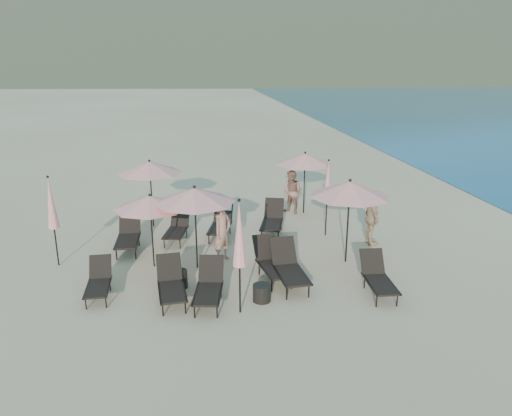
{
  "coord_description": "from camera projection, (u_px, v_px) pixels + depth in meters",
  "views": [
    {
      "loc": [
        -2.2,
        -11.43,
        5.83
      ],
      "look_at": [
        0.08,
        3.5,
        1.1
      ],
      "focal_mm": 35.0,
      "sensor_mm": 36.0,
      "label": 1
    }
  ],
  "objects": [
    {
      "name": "lounger_2",
      "position": [
        209.0,
        285.0,
        12.05
      ],
      "size": [
        0.9,
        1.73,
        0.95
      ],
      "rotation": [
        0.0,
        0.0,
        -0.17
      ],
      "color": "black",
      "rests_on": "ground"
    },
    {
      "name": "umbrella_open_2",
      "position": [
        350.0,
        189.0,
        13.86
      ],
      "size": [
        2.31,
        2.31,
        2.49
      ],
      "color": "black",
      "rests_on": "ground"
    },
    {
      "name": "umbrella_open_0",
      "position": [
        150.0,
        202.0,
        13.64
      ],
      "size": [
        2.0,
        2.0,
        2.15
      ],
      "color": "black",
      "rests_on": "ground"
    },
    {
      "name": "umbrella_open_4",
      "position": [
        305.0,
        159.0,
        18.28
      ],
      "size": [
        2.19,
        2.19,
        2.36
      ],
      "color": "black",
      "rests_on": "ground"
    },
    {
      "name": "beachgoer_c",
      "position": [
        372.0,
        218.0,
        15.57
      ],
      "size": [
        0.51,
        1.07,
        1.78
      ],
      "primitive_type": "imported",
      "rotation": [
        0.0,
        0.0,
        1.5
      ],
      "color": "tan",
      "rests_on": "ground"
    },
    {
      "name": "umbrella_closed_0",
      "position": [
        239.0,
        235.0,
        11.12
      ],
      "size": [
        0.33,
        0.33,
        2.78
      ],
      "color": "black",
      "rests_on": "ground"
    },
    {
      "name": "side_table_1",
      "position": [
        262.0,
        293.0,
        12.17
      ],
      "size": [
        0.45,
        0.45,
        0.43
      ],
      "primitive_type": "cylinder",
      "color": "black",
      "rests_on": "ground"
    },
    {
      "name": "umbrella_closed_1",
      "position": [
        328.0,
        183.0,
        16.08
      ],
      "size": [
        0.3,
        0.3,
        2.58
      ],
      "color": "black",
      "rests_on": "ground"
    },
    {
      "name": "lounger_9",
      "position": [
        272.0,
        219.0,
        16.75
      ],
      "size": [
        1.12,
        1.86,
        1.0
      ],
      "rotation": [
        0.0,
        0.0,
        -0.28
      ],
      "color": "black",
      "rests_on": "ground"
    },
    {
      "name": "ground",
      "position": [
        273.0,
        289.0,
        12.84
      ],
      "size": [
        800.0,
        800.0,
        0.0
      ],
      "primitive_type": "plane",
      "color": "#D6BA8C",
      "rests_on": "ground"
    },
    {
      "name": "lounger_1",
      "position": [
        171.0,
        283.0,
        12.16
      ],
      "size": [
        0.76,
        1.69,
        0.95
      ],
      "rotation": [
        0.0,
        0.0,
        0.08
      ],
      "color": "black",
      "rests_on": "ground"
    },
    {
      "name": "beachgoer_a",
      "position": [
        223.0,
        232.0,
        14.39
      ],
      "size": [
        0.75,
        0.74,
        1.75
      ],
      "primitive_type": "imported",
      "rotation": [
        0.0,
        0.0,
        0.77
      ],
      "color": "#A8755B",
      "rests_on": "ground"
    },
    {
      "name": "lounger_6",
      "position": [
        128.0,
        235.0,
        15.3
      ],
      "size": [
        0.71,
        1.76,
        1.01
      ],
      "rotation": [
        0.0,
        0.0,
        -0.02
      ],
      "color": "black",
      "rests_on": "ground"
    },
    {
      "name": "lounger_0",
      "position": [
        99.0,
        281.0,
        12.39
      ],
      "size": [
        0.59,
        1.48,
        0.84
      ],
      "rotation": [
        0.0,
        0.0,
        0.02
      ],
      "color": "black",
      "rests_on": "ground"
    },
    {
      "name": "side_table_0",
      "position": [
        180.0,
        279.0,
        12.86
      ],
      "size": [
        0.4,
        0.4,
        0.48
      ],
      "primitive_type": "cylinder",
      "color": "black",
      "rests_on": "ground"
    },
    {
      "name": "lounger_5",
      "position": [
        378.0,
        277.0,
        12.54
      ],
      "size": [
        0.72,
        1.64,
        0.92
      ],
      "rotation": [
        0.0,
        0.0,
        -0.07
      ],
      "color": "black",
      "rests_on": "ground"
    },
    {
      "name": "umbrella_open_1",
      "position": [
        195.0,
        195.0,
        13.49
      ],
      "size": [
        2.23,
        2.23,
        2.4
      ],
      "color": "black",
      "rests_on": "ground"
    },
    {
      "name": "lounger_4",
      "position": [
        289.0,
        267.0,
        12.99
      ],
      "size": [
        0.79,
        1.85,
        1.04
      ],
      "rotation": [
        0.0,
        0.0,
        0.06
      ],
      "color": "black",
      "rests_on": "ground"
    },
    {
      "name": "beachgoer_b",
      "position": [
        292.0,
        192.0,
        18.61
      ],
      "size": [
        0.99,
        1.01,
        1.65
      ],
      "primitive_type": "imported",
      "rotation": [
        0.0,
        0.0,
        -0.86
      ],
      "color": "#95624D",
      "rests_on": "ground"
    },
    {
      "name": "lounger_8",
      "position": [
        221.0,
        220.0,
        16.48
      ],
      "size": [
        1.03,
        1.82,
        1.08
      ],
      "rotation": [
        0.0,
        0.0,
        -0.25
      ],
      "color": "black",
      "rests_on": "ground"
    },
    {
      "name": "lounger_3",
      "position": [
        272.0,
        262.0,
        13.37
      ],
      "size": [
        0.9,
        1.8,
        0.99
      ],
      "rotation": [
        0.0,
        0.0,
        0.15
      ],
      "color": "black",
      "rests_on": "ground"
    },
    {
      "name": "volcanic_headland",
      "position": [
        298.0,
        16.0,
        300.66
      ],
      "size": [
        690.0,
        690.0,
        55.0
      ],
      "color": "brown",
      "rests_on": "ground"
    },
    {
      "name": "umbrella_closed_2",
      "position": [
        51.0,
        204.0,
        13.73
      ],
      "size": [
        0.31,
        0.31,
        2.64
      ],
      "color": "black",
      "rests_on": "ground"
    },
    {
      "name": "umbrella_open_3",
      "position": [
        150.0,
        167.0,
        16.87
      ],
      "size": [
        2.2,
        2.2,
        2.37
      ],
      "color": "black",
      "rests_on": "ground"
    },
    {
      "name": "lounger_7",
      "position": [
        177.0,
        228.0,
        16.07
      ],
      "size": [
        0.94,
        1.68,
        0.91
      ],
      "rotation": [
        0.0,
        0.0,
        -0.23
      ],
      "color": "black",
      "rests_on": "ground"
    }
  ]
}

